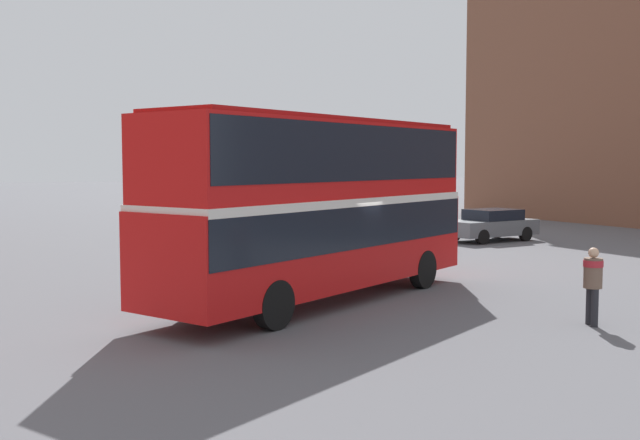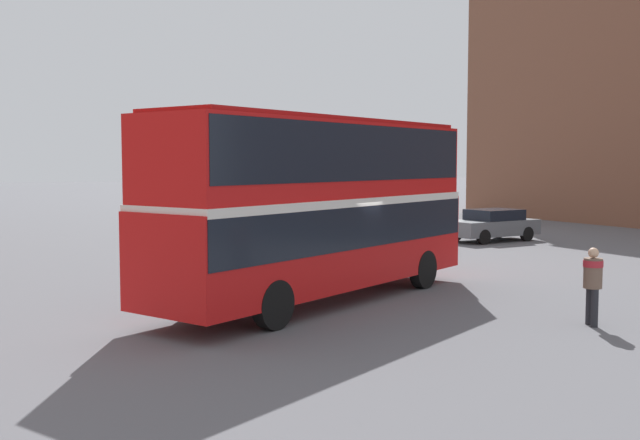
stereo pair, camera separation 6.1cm
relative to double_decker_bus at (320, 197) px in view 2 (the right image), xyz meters
name	(u,v)px [view 2 (the right image)]	position (x,y,z in m)	size (l,w,h in m)	color
ground_plane	(323,301)	(0.11, 0.03, -2.60)	(240.00, 240.00, 0.00)	#5B5B60
double_decker_bus	(320,197)	(0.00, 0.00, 0.00)	(10.36, 6.60, 4.53)	red
pedestrian_foreground	(593,278)	(3.77, -5.17, -1.58)	(0.54, 0.54, 1.67)	#232328
parked_car_kerb_near	(492,225)	(13.47, 9.09, -1.88)	(4.29, 2.16, 1.40)	slate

